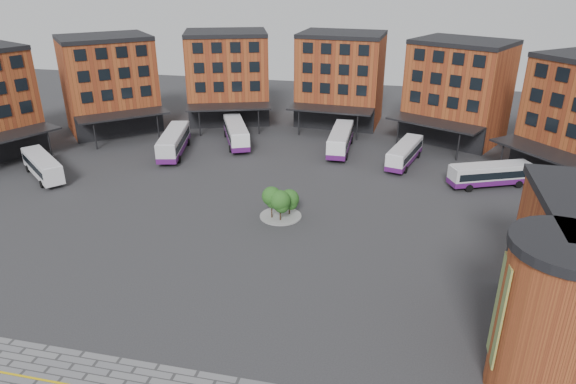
% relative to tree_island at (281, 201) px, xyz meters
% --- Properties ---
extents(ground, '(160.00, 160.00, 0.00)m').
position_rel_tree_island_xyz_m(ground, '(-2.14, -11.63, -1.99)').
color(ground, '#28282B').
rests_on(ground, ground).
extents(main_building, '(94.14, 42.48, 14.60)m').
position_rel_tree_island_xyz_m(main_building, '(-6.91, 26.62, 5.24)').
color(main_building, '#9A4821').
rests_on(main_building, ground).
extents(tree_island, '(4.40, 4.40, 3.55)m').
position_rel_tree_island_xyz_m(tree_island, '(0.00, 0.00, 0.00)').
color(tree_island, gray).
rests_on(tree_island, ground).
extents(bus_a, '(9.25, 8.08, 2.84)m').
position_rel_tree_island_xyz_m(bus_a, '(-31.42, 4.49, -0.30)').
color(bus_a, silver).
rests_on(bus_a, ground).
extents(bus_b, '(5.21, 11.73, 3.22)m').
position_rel_tree_island_xyz_m(bus_b, '(-19.21, 16.24, -0.24)').
color(bus_b, silver).
rests_on(bus_b, ground).
extents(bus_c, '(7.07, 11.35, 3.18)m').
position_rel_tree_island_xyz_m(bus_c, '(-12.13, 22.34, -0.26)').
color(bus_c, white).
rests_on(bus_c, ground).
extents(bus_d, '(2.93, 11.19, 3.14)m').
position_rel_tree_island_xyz_m(bus_d, '(3.26, 22.52, -0.29)').
color(bus_d, white).
rests_on(bus_d, ground).
extents(bus_e, '(4.77, 10.24, 2.81)m').
position_rel_tree_island_xyz_m(bus_e, '(12.22, 19.24, -0.46)').
color(bus_e, white).
rests_on(bus_e, ground).
extents(bus_f, '(10.08, 6.07, 2.81)m').
position_rel_tree_island_xyz_m(bus_f, '(22.30, 13.77, -0.47)').
color(bus_f, silver).
rests_on(bus_f, ground).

